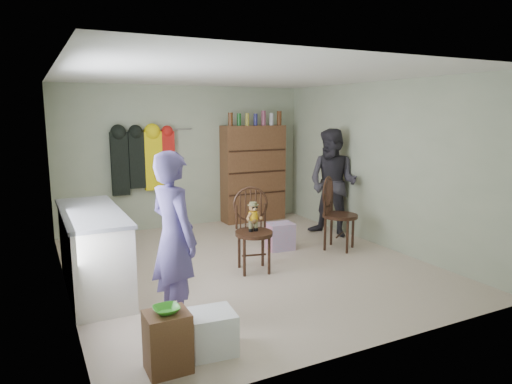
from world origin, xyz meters
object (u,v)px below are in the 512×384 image
dresser (253,173)px  counter (93,250)px  chair_front (253,224)px  chair_far (336,210)px

dresser → counter: bearing=-144.3°
chair_front → dresser: size_ratio=0.52×
counter → dresser: (3.20, 2.30, 0.44)m
counter → chair_front: (1.94, -0.22, 0.14)m
chair_far → dresser: size_ratio=0.53×
counter → dresser: size_ratio=0.90×
chair_front → dresser: bearing=76.8°
chair_far → dresser: bearing=59.5°
counter → chair_front: size_ratio=1.71×
counter → chair_far: size_ratio=1.69×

